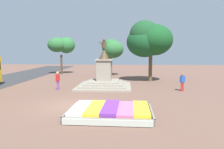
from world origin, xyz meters
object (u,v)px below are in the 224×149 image
object	(u,v)px
flower_planter	(111,112)
pedestrian_crossing_plaza	(182,81)
pedestrian_with_handbag	(58,79)
statue_monument	(104,78)

from	to	relation	value
flower_planter	pedestrian_crossing_plaza	distance (m)	10.21
flower_planter	pedestrian_with_handbag	xyz separation A→B (m)	(-5.59, 7.97, 0.78)
statue_monument	pedestrian_with_handbag	xyz separation A→B (m)	(-4.27, -1.95, 0.12)
statue_monument	pedestrian_crossing_plaza	world-z (taller)	statue_monument
statue_monument	pedestrian_crossing_plaza	distance (m)	7.71
flower_planter	pedestrian_crossing_plaza	bearing A→B (deg)	52.72
statue_monument	pedestrian_with_handbag	world-z (taller)	statue_monument
statue_monument	pedestrian_with_handbag	size ratio (longest dim) A/B	3.07
pedestrian_with_handbag	pedestrian_crossing_plaza	size ratio (longest dim) A/B	1.05
pedestrian_with_handbag	pedestrian_crossing_plaza	xyz separation A→B (m)	(11.76, 0.13, -0.05)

